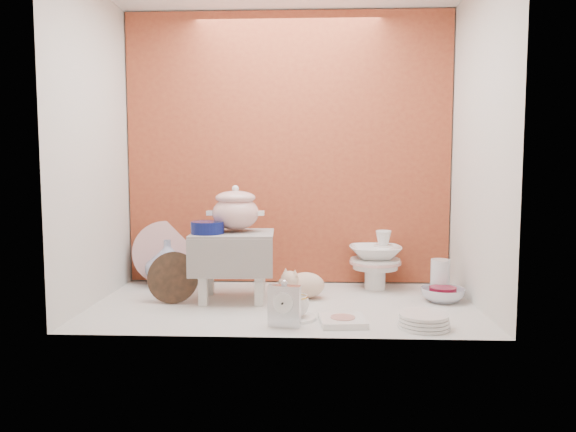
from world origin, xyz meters
The scene contains 17 objects.
ground centered at (0.00, 0.00, 0.00)m, with size 1.80×1.80×0.00m, color silver.
niche_shell centered at (0.00, 0.18, 0.93)m, with size 1.86×1.03×1.53m.
step_stool centered at (-0.25, 0.07, 0.17)m, with size 0.39×0.34×0.33m, color silver, non-canonical shape.
soup_tureen centered at (-0.24, 0.10, 0.45)m, with size 0.27×0.27×0.23m, color white, non-canonical shape.
cobalt_bowl centered at (-0.36, 0.01, 0.36)m, with size 0.16×0.16×0.06m, color #0B1353.
floral_platter centered at (-0.69, 0.44, 0.17)m, with size 0.35×0.10×0.35m, color silver, non-canonical shape.
blue_white_vase centered at (-0.65, 0.37, 0.13)m, with size 0.24×0.24×0.25m, color white.
lacquer_tray centered at (-0.53, 0.01, 0.12)m, with size 0.25×0.09×0.24m, color black, non-canonical shape.
mantel_clock centered at (0.02, -0.36, 0.10)m, with size 0.13×0.05×0.19m, color silver.
plush_pig centered at (0.10, 0.11, 0.07)m, with size 0.24×0.16×0.14m, color #D4B195.
teacup_saucer centered at (0.06, -0.25, 0.01)m, with size 0.18×0.18×0.01m, color white.
gold_rim_teacup centered at (0.06, -0.25, 0.06)m, with size 0.12×0.12×0.09m, color white.
lattice_dish centered at (0.26, -0.31, 0.01)m, with size 0.19×0.19×0.03m, color white.
dinner_plate_stack centered at (0.59, -0.35, 0.03)m, with size 0.21×0.21×0.06m, color white.
crystal_bowl centered at (0.77, 0.08, 0.03)m, with size 0.21×0.21×0.07m, color silver.
clear_glass_vase centered at (0.78, 0.18, 0.09)m, with size 0.09×0.09×0.19m, color silver.
porcelain_tower centered at (0.47, 0.34, 0.16)m, with size 0.28×0.28×0.32m, color white, non-canonical shape.
Camera 1 is at (0.13, -2.50, 0.65)m, focal length 33.49 mm.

